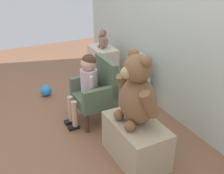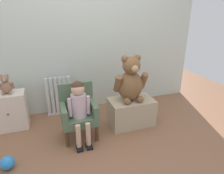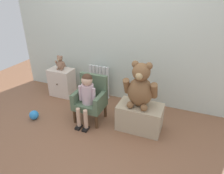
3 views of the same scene
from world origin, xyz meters
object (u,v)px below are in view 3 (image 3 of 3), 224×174
object	(u,v)px
child_figure	(87,92)
large_teddy_bear	(140,87)
radiator	(99,82)
toy_ball	(34,115)
small_dresser	(62,82)
low_bench	(140,117)
small_teddy_bear	(60,63)
child_armchair	(91,98)

from	to	relation	value
child_figure	large_teddy_bear	distance (m)	0.72
radiator	large_teddy_bear	distance (m)	1.11
toy_ball	small_dresser	bearing A→B (deg)	92.80
small_dresser	child_figure	xyz separation A→B (m)	(0.81, -0.56, 0.24)
low_bench	small_teddy_bear	size ratio (longest dim) A/B	2.37
large_teddy_bear	child_figure	bearing A→B (deg)	-168.20
child_armchair	low_bench	size ratio (longest dim) A/B	1.12
small_dresser	large_teddy_bear	size ratio (longest dim) A/B	0.82
child_armchair	child_figure	world-z (taller)	child_figure
low_bench	radiator	bearing A→B (deg)	145.78
small_dresser	low_bench	size ratio (longest dim) A/B	0.83
child_figure	low_bench	bearing A→B (deg)	10.96
low_bench	toy_ball	bearing A→B (deg)	-165.83
small_teddy_bear	toy_ball	world-z (taller)	small_teddy_bear
child_armchair	low_bench	bearing A→B (deg)	2.53
low_bench	toy_ball	xyz separation A→B (m)	(-1.49, -0.38, -0.11)
radiator	small_dresser	bearing A→B (deg)	-164.14
small_dresser	large_teddy_bear	xyz separation A→B (m)	(1.51, -0.42, 0.38)
small_dresser	child_armchair	bearing A→B (deg)	-29.19
small_dresser	child_armchair	xyz separation A→B (m)	(0.81, -0.45, 0.09)
large_teddy_bear	low_bench	bearing A→B (deg)	-17.00
small_dresser	child_armchair	size ratio (longest dim) A/B	0.74
radiator	low_bench	size ratio (longest dim) A/B	0.98
child_figure	child_armchair	bearing A→B (deg)	90.00
child_armchair	small_teddy_bear	bearing A→B (deg)	150.29
radiator	child_armchair	size ratio (longest dim) A/B	0.87
large_teddy_bear	small_teddy_bear	xyz separation A→B (m)	(-1.49, 0.42, -0.02)
child_armchair	large_teddy_bear	bearing A→B (deg)	3.15
child_figure	low_bench	size ratio (longest dim) A/B	1.26
child_armchair	large_teddy_bear	distance (m)	0.75
small_teddy_bear	radiator	bearing A→B (deg)	16.07
radiator	small_teddy_bear	distance (m)	0.72
radiator	low_bench	bearing A→B (deg)	-34.22
large_teddy_bear	toy_ball	distance (m)	1.61
radiator	small_dresser	world-z (taller)	radiator
child_armchair	child_figure	distance (m)	0.18
large_teddy_bear	toy_ball	size ratio (longest dim) A/B	4.43
small_dresser	toy_ball	world-z (taller)	small_dresser
child_armchair	small_teddy_bear	distance (m)	0.96
small_teddy_bear	toy_ball	xyz separation A→B (m)	(0.02, -0.80, -0.53)
child_armchair	small_teddy_bear	world-z (taller)	small_teddy_bear
large_teddy_bear	toy_ball	world-z (taller)	large_teddy_bear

